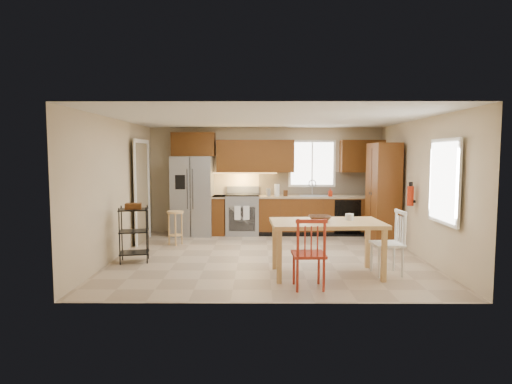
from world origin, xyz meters
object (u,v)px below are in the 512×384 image
at_px(pantry, 383,193).
at_px(utility_cart, 134,234).
at_px(chair_white, 387,243).
at_px(table_bowl, 320,222).
at_px(chair_red, 309,253).
at_px(bar_stool, 175,228).
at_px(range_stove, 243,215).
at_px(dining_table, 326,249).
at_px(refrigerator, 193,196).
at_px(fire_extinguisher, 410,196).
at_px(soap_bottle, 330,192).
at_px(table_jar, 349,218).

bearing_deg(pantry, utility_cart, -161.27).
distance_m(chair_white, table_bowl, 1.11).
xyz_separation_m(chair_red, bar_stool, (-2.41, 2.88, -0.15)).
bearing_deg(range_stove, dining_table, -67.41).
height_order(refrigerator, chair_white, refrigerator).
xyz_separation_m(fire_extinguisher, utility_cart, (-4.97, -0.57, -0.61)).
xyz_separation_m(soap_bottle, chair_white, (0.34, -3.27, -0.50)).
xyz_separation_m(dining_table, chair_red, (-0.35, -0.65, 0.08)).
relative_size(pantry, table_jar, 13.37).
bearing_deg(table_bowl, chair_red, -110.58).
relative_size(fire_extinguisher, table_jar, 2.29).
xyz_separation_m(pantry, bar_stool, (-4.33, -0.19, -0.70)).
xyz_separation_m(pantry, table_jar, (-1.19, -2.32, -0.18)).
bearing_deg(table_jar, chair_red, -133.63).
bearing_deg(table_bowl, range_stove, 111.05).
distance_m(range_stove, fire_extinguisher, 3.83).
height_order(soap_bottle, dining_table, soap_bottle).
distance_m(soap_bottle, dining_table, 3.43).
xyz_separation_m(pantry, chair_red, (-1.91, -3.07, -0.55)).
bearing_deg(refrigerator, bar_stool, -100.04).
bearing_deg(chair_red, table_jar, 43.58).
relative_size(range_stove, fire_extinguisher, 2.56).
bearing_deg(table_jar, pantry, 62.75).
xyz_separation_m(refrigerator, table_bowl, (2.46, -3.35, -0.07)).
xyz_separation_m(refrigerator, pantry, (4.13, -0.93, 0.14)).
relative_size(fire_extinguisher, bar_stool, 0.51).
distance_m(refrigerator, utility_cart, 2.65).
bearing_deg(chair_white, pantry, -17.28).
bearing_deg(chair_white, bar_stool, 56.75).
bearing_deg(chair_red, table_bowl, 66.63).
distance_m(refrigerator, fire_extinguisher, 4.76).
bearing_deg(chair_white, table_bowl, 89.92).
distance_m(dining_table, chair_white, 0.96).
bearing_deg(table_bowl, table_jar, 12.53).
xyz_separation_m(dining_table, table_jar, (0.37, 0.11, 0.46)).
relative_size(pantry, fire_extinguisher, 5.83).
bearing_deg(refrigerator, chair_white, -43.15).
xyz_separation_m(dining_table, utility_cart, (-3.20, 0.80, 0.07)).
xyz_separation_m(soap_bottle, chair_red, (-0.96, -3.97, -0.50)).
distance_m(table_bowl, table_jar, 0.49).
bearing_deg(fire_extinguisher, dining_table, -142.12).
distance_m(chair_white, utility_cart, 4.22).
bearing_deg(utility_cart, refrigerator, 64.86).
xyz_separation_m(table_jar, utility_cart, (-3.57, 0.70, -0.38)).
height_order(table_bowl, table_jar, table_jar).
xyz_separation_m(bar_stool, utility_cart, (-0.44, -1.43, 0.14)).
relative_size(dining_table, table_jar, 10.79).
height_order(refrigerator, fire_extinguisher, refrigerator).
distance_m(range_stove, dining_table, 3.69).
relative_size(table_jar, utility_cart, 0.16).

